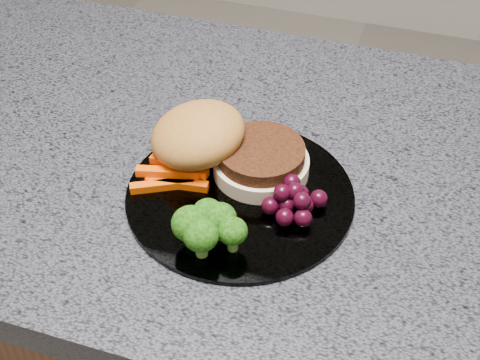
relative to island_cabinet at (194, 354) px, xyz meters
name	(u,v)px	position (x,y,z in m)	size (l,w,h in m)	color
island_cabinet	(194,354)	(0.00, 0.00, 0.00)	(1.20, 0.60, 0.86)	#55331D
countertop	(178,155)	(0.00, 0.00, 0.45)	(1.20, 0.60, 0.04)	#4C4C56
plate	(240,195)	(0.11, -0.07, 0.47)	(0.26, 0.26, 0.01)	white
burger	(220,147)	(0.07, -0.03, 0.50)	(0.20, 0.13, 0.06)	beige
carrot_sticks	(172,176)	(0.03, -0.07, 0.48)	(0.09, 0.06, 0.02)	#F75004
broccoli	(207,225)	(0.10, -0.15, 0.50)	(0.08, 0.07, 0.05)	#5D9636
grape_bunch	(293,200)	(0.17, -0.08, 0.49)	(0.07, 0.06, 0.03)	black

